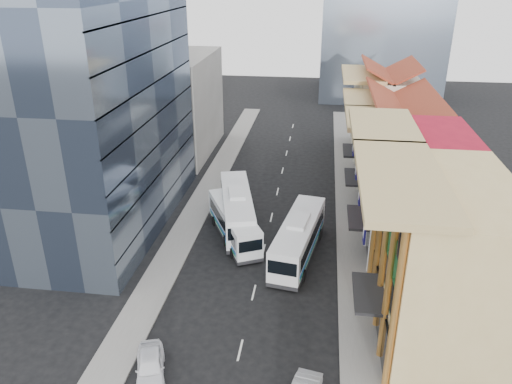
# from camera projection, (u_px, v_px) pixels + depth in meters

# --- Properties ---
(ground) EXTENTS (200.00, 200.00, 0.00)m
(ground) POSITION_uv_depth(u_px,v_px,m) (238.00, 360.00, 34.63)
(ground) COLOR black
(ground) RESTS_ON ground
(sidewalk_right) EXTENTS (3.00, 90.00, 0.15)m
(sidewalk_right) POSITION_uv_depth(u_px,v_px,m) (350.00, 222.00, 53.46)
(sidewalk_right) COLOR slate
(sidewalk_right) RESTS_ON ground
(sidewalk_left) EXTENTS (3.00, 90.00, 0.15)m
(sidewalk_left) POSITION_uv_depth(u_px,v_px,m) (196.00, 212.00, 55.54)
(sidewalk_left) COLOR slate
(sidewalk_left) RESTS_ON ground
(shophouse_tan) EXTENTS (8.00, 14.00, 12.00)m
(shophouse_tan) POSITION_uv_depth(u_px,v_px,m) (445.00, 262.00, 34.99)
(shophouse_tan) COLOR #D6BC7B
(shophouse_tan) RESTS_ON ground
(shophouse_red) EXTENTS (8.00, 10.00, 12.00)m
(shophouse_red) POSITION_uv_depth(u_px,v_px,m) (418.00, 193.00, 45.84)
(shophouse_red) COLOR #A51227
(shophouse_red) RESTS_ON ground
(shophouse_cream_near) EXTENTS (8.00, 9.00, 10.00)m
(shophouse_cream_near) POSITION_uv_depth(u_px,v_px,m) (403.00, 166.00, 54.84)
(shophouse_cream_near) COLOR beige
(shophouse_cream_near) RESTS_ON ground
(shophouse_cream_mid) EXTENTS (8.00, 9.00, 10.00)m
(shophouse_cream_mid) POSITION_uv_depth(u_px,v_px,m) (393.00, 141.00, 62.98)
(shophouse_cream_mid) COLOR beige
(shophouse_cream_mid) RESTS_ON ground
(shophouse_cream_far) EXTENTS (8.00, 12.00, 11.00)m
(shophouse_cream_far) POSITION_uv_depth(u_px,v_px,m) (385.00, 115.00, 72.27)
(shophouse_cream_far) COLOR beige
(shophouse_cream_far) RESTS_ON ground
(office_tower) EXTENTS (12.00, 26.00, 30.00)m
(office_tower) POSITION_uv_depth(u_px,v_px,m) (94.00, 81.00, 47.77)
(office_tower) COLOR #384458
(office_tower) RESTS_ON ground
(office_block_far) EXTENTS (10.00, 18.00, 14.00)m
(office_block_far) POSITION_uv_depth(u_px,v_px,m) (176.00, 105.00, 71.72)
(office_block_far) COLOR gray
(office_block_far) RESTS_ON ground
(bus_left_near) EXTENTS (7.15, 11.04, 3.53)m
(bus_left_near) POSITION_uv_depth(u_px,v_px,m) (234.00, 222.00, 49.65)
(bus_left_near) COLOR silver
(bus_left_near) RESTS_ON ground
(bus_left_far) EXTENTS (5.86, 13.05, 4.07)m
(bus_left_far) POSITION_uv_depth(u_px,v_px,m) (237.00, 208.00, 52.03)
(bus_left_far) COLOR silver
(bus_left_far) RESTS_ON ground
(bus_right) EXTENTS (4.85, 12.57, 3.93)m
(bus_right) POSITION_uv_depth(u_px,v_px,m) (298.00, 237.00, 46.45)
(bus_right) COLOR silver
(bus_right) RESTS_ON ground
(sedan_left) EXTENTS (3.24, 4.99, 1.58)m
(sedan_left) POSITION_uv_depth(u_px,v_px,m) (150.00, 366.00, 33.00)
(sedan_left) COLOR white
(sedan_left) RESTS_ON ground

